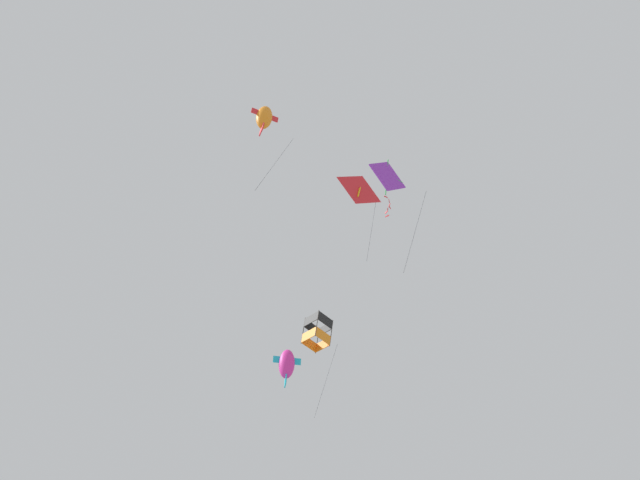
{
  "coord_description": "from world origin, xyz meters",
  "views": [
    {
      "loc": [
        -13.82,
        -15.17,
        10.8
      ],
      "look_at": [
        0.0,
        0.85,
        38.19
      ],
      "focal_mm": 35.91,
      "sensor_mm": 36.0,
      "label": 1
    }
  ],
  "objects_px": {
    "kite_diamond_near_right": "(388,177)",
    "kite_box_upper_right": "(317,332)",
    "kite_fish_low_drifter": "(287,364)",
    "kite_fish_near_left": "(264,118)",
    "kite_delta_highest": "(359,191)"
  },
  "relations": [
    {
      "from": "kite_diamond_near_right",
      "to": "kite_fish_low_drifter",
      "type": "relative_size",
      "value": 4.26
    },
    {
      "from": "kite_diamond_near_right",
      "to": "kite_box_upper_right",
      "type": "bearing_deg",
      "value": 62.17
    },
    {
      "from": "kite_fish_near_left",
      "to": "kite_box_upper_right",
      "type": "bearing_deg",
      "value": 52.08
    },
    {
      "from": "kite_diamond_near_right",
      "to": "kite_fish_low_drifter",
      "type": "height_order",
      "value": "kite_diamond_near_right"
    },
    {
      "from": "kite_box_upper_right",
      "to": "kite_fish_low_drifter",
      "type": "height_order",
      "value": "kite_box_upper_right"
    },
    {
      "from": "kite_delta_highest",
      "to": "kite_diamond_near_right",
      "type": "bearing_deg",
      "value": -103.86
    },
    {
      "from": "kite_fish_near_left",
      "to": "kite_diamond_near_right",
      "type": "bearing_deg",
      "value": -31.9
    },
    {
      "from": "kite_fish_low_drifter",
      "to": "kite_delta_highest",
      "type": "height_order",
      "value": "kite_delta_highest"
    },
    {
      "from": "kite_fish_near_left",
      "to": "kite_fish_low_drifter",
      "type": "relative_size",
      "value": 4.63
    },
    {
      "from": "kite_box_upper_right",
      "to": "kite_delta_highest",
      "type": "xyz_separation_m",
      "value": [
        -4.56,
        -8.67,
        1.03
      ]
    },
    {
      "from": "kite_box_upper_right",
      "to": "kite_delta_highest",
      "type": "height_order",
      "value": "kite_delta_highest"
    },
    {
      "from": "kite_box_upper_right",
      "to": "kite_fish_near_left",
      "type": "relative_size",
      "value": 0.77
    },
    {
      "from": "kite_fish_low_drifter",
      "to": "kite_delta_highest",
      "type": "distance_m",
      "value": 10.4
    },
    {
      "from": "kite_box_upper_right",
      "to": "kite_fish_low_drifter",
      "type": "distance_m",
      "value": 3.94
    },
    {
      "from": "kite_fish_near_left",
      "to": "kite_diamond_near_right",
      "type": "relative_size",
      "value": 1.09
    }
  ]
}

